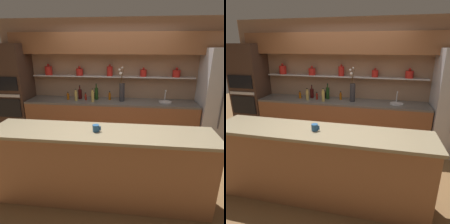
{
  "view_description": "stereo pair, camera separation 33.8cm",
  "coord_description": "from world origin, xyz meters",
  "views": [
    {
      "loc": [
        0.42,
        -2.86,
        2.05
      ],
      "look_at": [
        0.04,
        0.33,
        0.98
      ],
      "focal_mm": 32.0,
      "sensor_mm": 36.0,
      "label": 1
    },
    {
      "loc": [
        0.75,
        -2.8,
        2.05
      ],
      "look_at": [
        0.04,
        0.33,
        0.98
      ],
      "focal_mm": 32.0,
      "sensor_mm": 36.0,
      "label": 2
    }
  ],
  "objects": [
    {
      "name": "ground_plane",
      "position": [
        0.0,
        0.0,
        0.0
      ],
      "size": [
        12.0,
        12.0,
        0.0
      ],
      "primitive_type": "plane",
      "color": "brown"
    },
    {
      "name": "back_wall_unit",
      "position": [
        -0.0,
        1.53,
        1.55
      ],
      "size": [
        5.2,
        0.44,
        2.6
      ],
      "color": "#937056",
      "rests_on": "ground_plane"
    },
    {
      "name": "back_counter_unit",
      "position": [
        -0.1,
        1.24,
        0.46
      ],
      "size": [
        3.6,
        0.62,
        0.92
      ],
      "color": "brown",
      "rests_on": "ground_plane"
    },
    {
      "name": "island_counter",
      "position": [
        0.0,
        -0.58,
        0.51
      ],
      "size": [
        2.88,
        0.61,
        1.02
      ],
      "color": "#99603D",
      "rests_on": "ground_plane"
    },
    {
      "name": "refrigerator",
      "position": [
        2.16,
        1.2,
        1.01
      ],
      "size": [
        0.88,
        0.73,
        2.01
      ],
      "color": "#B7B7BC",
      "rests_on": "ground_plane"
    },
    {
      "name": "oven_tower",
      "position": [
        -2.26,
        1.24,
        1.04
      ],
      "size": [
        0.68,
        0.64,
        2.09
      ],
      "color": "#3D281E",
      "rests_on": "ground_plane"
    },
    {
      "name": "flower_vase",
      "position": [
        0.14,
        1.26,
        1.16
      ],
      "size": [
        0.13,
        0.13,
        0.72
      ],
      "color": "#2D2D33",
      "rests_on": "back_counter_unit"
    },
    {
      "name": "sink_fixture",
      "position": [
        1.05,
        1.25,
        0.95
      ],
      "size": [
        0.27,
        0.27,
        0.25
      ],
      "color": "#B7B7BC",
      "rests_on": "back_counter_unit"
    },
    {
      "name": "bottle_wine_0",
      "position": [
        -0.79,
        1.36,
        1.03
      ],
      "size": [
        0.08,
        0.08,
        0.3
      ],
      "color": "#380C0C",
      "rests_on": "back_counter_unit"
    },
    {
      "name": "bottle_sauce_1",
      "position": [
        -0.13,
        1.34,
        1.0
      ],
      "size": [
        0.05,
        0.05,
        0.18
      ],
      "color": "#9E4C0A",
      "rests_on": "back_counter_unit"
    },
    {
      "name": "bottle_wine_2",
      "position": [
        -0.42,
        1.33,
        1.05
      ],
      "size": [
        0.08,
        0.08,
        0.35
      ],
      "color": "#193814",
      "rests_on": "back_counter_unit"
    },
    {
      "name": "bottle_spirit_3",
      "position": [
        -0.45,
        1.11,
        1.04
      ],
      "size": [
        0.06,
        0.06,
        0.28
      ],
      "color": "tan",
      "rests_on": "back_counter_unit"
    },
    {
      "name": "bottle_sauce_4",
      "position": [
        -0.64,
        1.25,
        0.99
      ],
      "size": [
        0.05,
        0.05,
        0.16
      ],
      "color": "maroon",
      "rests_on": "back_counter_unit"
    },
    {
      "name": "bottle_sauce_5",
      "position": [
        -0.49,
        1.37,
        0.99
      ],
      "size": [
        0.06,
        0.06,
        0.18
      ],
      "color": "black",
      "rests_on": "back_counter_unit"
    },
    {
      "name": "bottle_spirit_6",
      "position": [
        -0.83,
        1.16,
        1.03
      ],
      "size": [
        0.06,
        0.06,
        0.26
      ],
      "color": "tan",
      "rests_on": "back_counter_unit"
    },
    {
      "name": "bottle_sauce_7",
      "position": [
        -1.03,
        1.25,
        0.99
      ],
      "size": [
        0.06,
        0.06,
        0.17
      ],
      "color": "#9E4C0A",
      "rests_on": "back_counter_unit"
    },
    {
      "name": "coffee_mug",
      "position": [
        -0.05,
        -0.59,
        1.06
      ],
      "size": [
        0.1,
        0.08,
        0.09
      ],
      "color": "#235184",
      "rests_on": "island_counter"
    }
  ]
}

